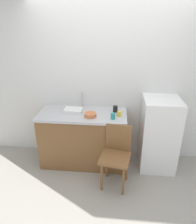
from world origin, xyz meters
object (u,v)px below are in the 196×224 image
(refrigerator, at_px, (159,134))
(dish_tray, at_px, (73,110))
(cup_yellow, at_px, (119,114))
(chair, at_px, (116,154))
(cup_black, at_px, (115,109))
(cup_teal, at_px, (113,116))
(terracotta_bowl, at_px, (90,115))

(refrigerator, distance_m, dish_tray, 1.38)
(dish_tray, relative_size, cup_yellow, 3.79)
(chair, relative_size, cup_black, 9.34)
(dish_tray, bearing_deg, chair, -35.79)
(cup_teal, bearing_deg, chair, -77.20)
(refrigerator, xyz_separation_m, cup_yellow, (-0.62, -0.07, 0.35))
(chair, distance_m, dish_tray, 0.95)
(chair, distance_m, terracotta_bowl, 0.68)
(refrigerator, distance_m, terracotta_bowl, 1.12)
(chair, bearing_deg, cup_black, 104.36)
(refrigerator, xyz_separation_m, chair, (-0.65, -0.48, -0.08))
(chair, relative_size, dish_tray, 3.18)
(dish_tray, relative_size, terracotta_bowl, 1.56)
(cup_teal, bearing_deg, cup_black, 83.75)
(cup_yellow, height_order, cup_black, cup_black)
(chair, bearing_deg, cup_teal, 113.30)
(chair, relative_size, terracotta_bowl, 4.97)
(cup_teal, relative_size, cup_black, 0.95)
(cup_teal, height_order, cup_black, cup_black)
(terracotta_bowl, relative_size, cup_yellow, 2.43)
(dish_tray, bearing_deg, terracotta_bowl, -28.45)
(terracotta_bowl, bearing_deg, refrigerator, 7.29)
(dish_tray, distance_m, cup_yellow, 0.72)
(cup_yellow, xyz_separation_m, cup_black, (-0.06, 0.16, 0.01))
(dish_tray, bearing_deg, cup_teal, -17.95)
(dish_tray, distance_m, terracotta_bowl, 0.33)
(cup_black, bearing_deg, chair, -86.13)
(refrigerator, height_order, cup_yellow, refrigerator)
(refrigerator, relative_size, cup_black, 12.14)
(cup_black, bearing_deg, refrigerator, -7.14)
(chair, bearing_deg, cup_yellow, 96.89)
(chair, distance_m, cup_teal, 0.53)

